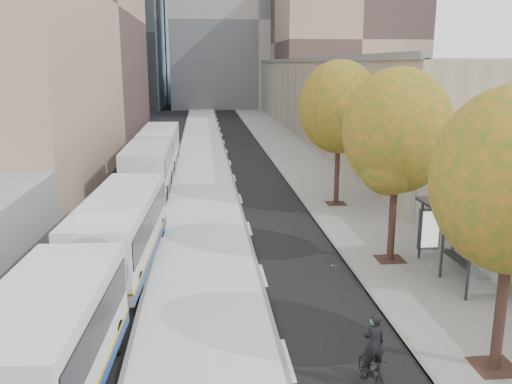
{
  "coord_description": "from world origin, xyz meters",
  "views": [
    {
      "loc": [
        -3.8,
        -6.94,
        7.74
      ],
      "look_at": [
        -1.62,
        15.07,
        2.5
      ],
      "focal_mm": 38.0,
      "sensor_mm": 36.0,
      "label": 1
    }
  ],
  "objects": [
    {
      "name": "cyclist",
      "position": [
        0.18,
        4.52,
        0.74
      ],
      "size": [
        0.66,
        1.6,
        1.99
      ],
      "rotation": [
        0.0,
        0.0,
        0.15
      ],
      "color": "black",
      "rests_on": "ground"
    },
    {
      "name": "bus_platform",
      "position": [
        -3.88,
        35.0,
        0.07
      ],
      "size": [
        4.25,
        150.0,
        0.15
      ],
      "primitive_type": "cube",
      "color": "silver",
      "rests_on": "ground"
    },
    {
      "name": "distant_car",
      "position": [
        -7.51,
        52.89,
        0.61
      ],
      "size": [
        2.14,
        3.79,
        1.22
      ],
      "primitive_type": "imported",
      "rotation": [
        0.0,
        0.0,
        0.21
      ],
      "color": "white",
      "rests_on": "ground"
    },
    {
      "name": "building_far_block",
      "position": [
        6.0,
        96.0,
        15.0
      ],
      "size": [
        30.0,
        18.0,
        30.0
      ],
      "primitive_type": "cube",
      "color": "#A39B94",
      "rests_on": "ground"
    },
    {
      "name": "building_tan",
      "position": [
        15.5,
        64.0,
        4.0
      ],
      "size": [
        18.0,
        92.0,
        8.0
      ],
      "primitive_type": "cube",
      "color": "gray",
      "rests_on": "ground"
    },
    {
      "name": "bus_near",
      "position": [
        -7.22,
        9.95,
        1.52
      ],
      "size": [
        3.22,
        16.74,
        2.77
      ],
      "rotation": [
        0.0,
        0.0,
        -0.05
      ],
      "color": "silver",
      "rests_on": "ground"
    },
    {
      "name": "tree_d",
      "position": [
        3.6,
        22.0,
        5.47
      ],
      "size": [
        4.4,
        4.4,
        7.6
      ],
      "color": "black",
      "rests_on": "sidewalk"
    },
    {
      "name": "sidewalk",
      "position": [
        4.12,
        35.0,
        0.04
      ],
      "size": [
        4.75,
        150.0,
        0.08
      ],
      "primitive_type": "cube",
      "color": "gray",
      "rests_on": "ground"
    },
    {
      "name": "bus_far",
      "position": [
        -7.15,
        31.19,
        1.6
      ],
      "size": [
        2.67,
        17.57,
        2.93
      ],
      "rotation": [
        0.0,
        0.0,
        -0.0
      ],
      "color": "silver",
      "rests_on": "ground"
    },
    {
      "name": "bus_shelter",
      "position": [
        5.69,
        10.96,
        2.19
      ],
      "size": [
        1.9,
        4.4,
        2.53
      ],
      "color": "#383A3F",
      "rests_on": "sidewalk"
    },
    {
      "name": "tree_c",
      "position": [
        3.6,
        13.0,
        5.25
      ],
      "size": [
        4.2,
        4.2,
        7.28
      ],
      "color": "black",
      "rests_on": "sidewalk"
    }
  ]
}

